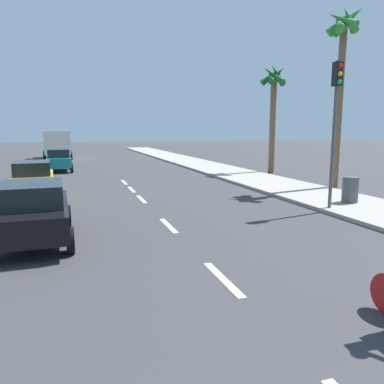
# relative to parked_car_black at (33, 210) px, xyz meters

# --- Properties ---
(ground_plane) EXTENTS (160.00, 160.00, 0.00)m
(ground_plane) POSITION_rel_parked_car_black_xyz_m (3.72, 9.10, -0.84)
(ground_plane) COLOR #38383A
(sidewalk_strip) EXTENTS (3.60, 80.00, 0.14)m
(sidewalk_strip) POSITION_rel_parked_car_black_xyz_m (11.12, 11.10, -0.77)
(sidewalk_strip) COLOR #9E998E
(sidewalk_strip) RESTS_ON ground
(lane_stripe_2) EXTENTS (0.16, 1.80, 0.01)m
(lane_stripe_2) POSITION_rel_parked_car_black_xyz_m (3.72, -3.80, -0.83)
(lane_stripe_2) COLOR white
(lane_stripe_2) RESTS_ON ground
(lane_stripe_3) EXTENTS (0.16, 1.80, 0.01)m
(lane_stripe_3) POSITION_rel_parked_car_black_xyz_m (3.72, 0.55, -0.83)
(lane_stripe_3) COLOR white
(lane_stripe_3) RESTS_ON ground
(lane_stripe_4) EXTENTS (0.16, 1.80, 0.01)m
(lane_stripe_4) POSITION_rel_parked_car_black_xyz_m (3.72, 5.21, -0.83)
(lane_stripe_4) COLOR white
(lane_stripe_4) RESTS_ON ground
(lane_stripe_5) EXTENTS (0.16, 1.80, 0.01)m
(lane_stripe_5) POSITION_rel_parked_car_black_xyz_m (3.72, 7.97, -0.83)
(lane_stripe_5) COLOR white
(lane_stripe_5) RESTS_ON ground
(lane_stripe_6) EXTENTS (0.16, 1.80, 0.01)m
(lane_stripe_6) POSITION_rel_parked_car_black_xyz_m (3.72, 10.71, -0.83)
(lane_stripe_6) COLOR white
(lane_stripe_6) RESTS_ON ground
(parked_car_black) EXTENTS (1.98, 4.10, 1.57)m
(parked_car_black) POSITION_rel_parked_car_black_xyz_m (0.00, 0.00, 0.00)
(parked_car_black) COLOR black
(parked_car_black) RESTS_ON ground
(parked_car_yellow) EXTENTS (1.96, 3.94, 1.57)m
(parked_car_yellow) POSITION_rel_parked_car_black_xyz_m (-0.63, 7.06, -0.00)
(parked_car_yellow) COLOR gold
(parked_car_yellow) RESTS_ON ground
(parked_car_teal) EXTENTS (1.93, 3.90, 1.57)m
(parked_car_teal) POSITION_rel_parked_car_black_xyz_m (0.08, 17.83, -0.00)
(parked_car_teal) COLOR #14727A
(parked_car_teal) RESTS_ON ground
(delivery_truck) EXTENTS (2.87, 6.33, 2.80)m
(delivery_truck) POSITION_rel_parked_car_black_xyz_m (-0.40, 30.70, 0.67)
(delivery_truck) COLOR beige
(delivery_truck) RESTS_ON ground
(palm_tree_mid) EXTENTS (1.65, 1.84, 8.59)m
(palm_tree_mid) POSITION_rel_parked_car_black_xyz_m (13.19, 4.95, 5.60)
(palm_tree_mid) COLOR brown
(palm_tree_mid) RESTS_ON ground
(palm_tree_far) EXTENTS (1.81, 1.79, 7.25)m
(palm_tree_far) POSITION_rel_parked_car_black_xyz_m (13.87, 12.31, 4.36)
(palm_tree_far) COLOR brown
(palm_tree_far) RESTS_ON ground
(traffic_signal) EXTENTS (0.28, 0.33, 5.20)m
(traffic_signal) POSITION_rel_parked_car_black_xyz_m (9.72, 0.78, 2.77)
(traffic_signal) COLOR #4C4C51
(traffic_signal) RESTS_ON ground
(trash_bin_near) EXTENTS (0.60, 0.60, 0.98)m
(trash_bin_near) POSITION_rel_parked_car_black_xyz_m (11.10, 1.39, -0.20)
(trash_bin_near) COLOR #47474C
(trash_bin_near) RESTS_ON sidewalk_strip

